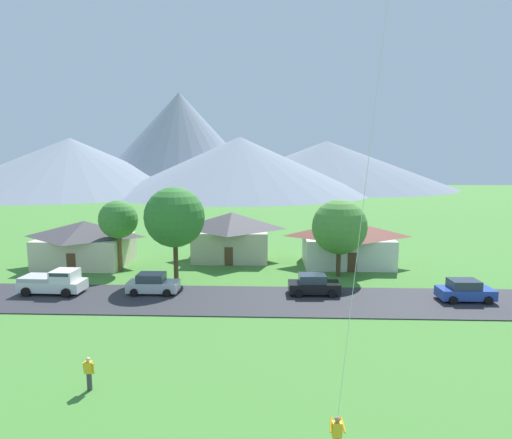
% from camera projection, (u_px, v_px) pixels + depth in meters
% --- Properties ---
extents(road_strip, '(160.00, 7.09, 0.08)m').
position_uv_depth(road_strip, '(272.00, 300.00, 32.11)').
color(road_strip, '#2D2D33').
rests_on(road_strip, ground).
extents(mountain_far_east_ridge, '(90.11, 90.11, 19.99)m').
position_uv_depth(mountain_far_east_ridge, '(240.00, 165.00, 143.70)').
color(mountain_far_east_ridge, gray).
rests_on(mountain_far_east_ridge, ground).
extents(mountain_far_west_ridge, '(74.03, 74.03, 39.89)m').
position_uv_depth(mountain_far_west_ridge, '(180.00, 141.00, 169.57)').
color(mountain_far_west_ridge, gray).
rests_on(mountain_far_west_ridge, ground).
extents(mountain_east_ridge, '(108.43, 108.43, 20.45)m').
position_uv_depth(mountain_east_ridge, '(326.00, 164.00, 178.86)').
color(mountain_east_ridge, slate).
rests_on(mountain_east_ridge, ground).
extents(mountain_west_ridge, '(89.80, 89.80, 19.83)m').
position_uv_depth(mountain_west_ridge, '(71.00, 166.00, 146.74)').
color(mountain_west_ridge, gray).
rests_on(mountain_west_ridge, ground).
extents(house_leftmost, '(8.93, 7.71, 5.30)m').
position_uv_depth(house_leftmost, '(232.00, 234.00, 46.35)').
color(house_leftmost, beige).
rests_on(house_leftmost, ground).
extents(house_left_center, '(9.85, 6.69, 4.78)m').
position_uv_depth(house_left_center, '(347.00, 242.00, 43.33)').
color(house_left_center, silver).
rests_on(house_left_center, ground).
extents(house_right_center, '(9.50, 7.12, 4.78)m').
position_uv_depth(house_right_center, '(85.00, 242.00, 43.17)').
color(house_right_center, beige).
rests_on(house_right_center, ground).
extents(tree_near_left, '(5.59, 5.59, 8.73)m').
position_uv_depth(tree_near_left, '(175.00, 217.00, 37.28)').
color(tree_near_left, '#4C3823').
rests_on(tree_near_left, ground).
extents(tree_left_of_center, '(5.27, 5.27, 7.48)m').
position_uv_depth(tree_left_of_center, '(339.00, 227.00, 38.57)').
color(tree_left_of_center, '#4C3823').
rests_on(tree_left_of_center, ground).
extents(tree_center, '(3.85, 3.85, 7.22)m').
position_uv_depth(tree_center, '(118.00, 220.00, 40.41)').
color(tree_center, brown).
rests_on(tree_center, ground).
extents(parked_car_blue_west_end, '(4.24, 2.16, 1.68)m').
position_uv_depth(parked_car_blue_west_end, '(465.00, 291.00, 31.93)').
color(parked_car_blue_west_end, '#2847A8').
rests_on(parked_car_blue_west_end, road_strip).
extents(parked_car_black_mid_west, '(4.25, 2.18, 1.68)m').
position_uv_depth(parked_car_black_mid_west, '(313.00, 285.00, 33.50)').
color(parked_car_black_mid_west, black).
rests_on(parked_car_black_mid_west, road_strip).
extents(parked_car_silver_mid_east, '(4.21, 2.10, 1.68)m').
position_uv_depth(parked_car_silver_mid_east, '(153.00, 284.00, 33.76)').
color(parked_car_silver_mid_east, '#B7BCC1').
rests_on(parked_car_silver_mid_east, road_strip).
extents(pickup_truck_white_east_side, '(5.26, 2.46, 1.99)m').
position_uv_depth(pickup_truck_white_east_side, '(54.00, 282.00, 33.73)').
color(pickup_truck_white_east_side, white).
rests_on(pickup_truck_white_east_side, road_strip).
extents(watcher_person, '(0.56, 0.24, 1.68)m').
position_uv_depth(watcher_person, '(89.00, 373.00, 19.42)').
color(watcher_person, '#3D3D42').
rests_on(watcher_person, ground).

